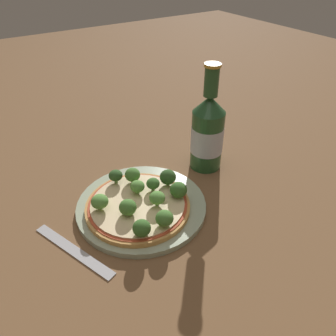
% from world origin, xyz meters
% --- Properties ---
extents(ground_plane, '(3.00, 3.00, 0.00)m').
position_xyz_m(ground_plane, '(0.00, 0.00, 0.00)').
color(ground_plane, brown).
extents(plate, '(0.25, 0.25, 0.01)m').
position_xyz_m(plate, '(0.02, -0.02, 0.01)').
color(plate, '#A3B293').
rests_on(plate, ground_plane).
extents(pizza, '(0.20, 0.20, 0.01)m').
position_xyz_m(pizza, '(0.01, -0.03, 0.02)').
color(pizza, tan).
rests_on(pizza, plate).
extents(broccoli_floret_0, '(0.03, 0.03, 0.03)m').
position_xyz_m(broccoli_floret_0, '(0.02, -0.01, 0.04)').
color(broccoli_floret_0, '#6B8E51').
rests_on(broccoli_floret_0, pizza).
extents(broccoli_floret_1, '(0.03, 0.03, 0.03)m').
position_xyz_m(broccoli_floret_1, '(-0.03, -0.11, 0.04)').
color(broccoli_floret_1, '#6B8E51').
rests_on(broccoli_floret_1, pizza).
extents(broccoli_floret_2, '(0.03, 0.03, 0.03)m').
position_xyz_m(broccoli_floret_2, '(0.03, -0.06, 0.04)').
color(broccoli_floret_2, '#6B8E51').
rests_on(broccoli_floret_2, pizza).
extents(broccoli_floret_3, '(0.03, 0.03, 0.03)m').
position_xyz_m(broccoli_floret_3, '(0.00, 0.05, 0.04)').
color(broccoli_floret_3, '#6B8E51').
rests_on(broccoli_floret_3, pizza).
extents(broccoli_floret_4, '(0.03, 0.03, 0.03)m').
position_xyz_m(broccoli_floret_4, '(0.02, -0.11, 0.04)').
color(broccoli_floret_4, '#6B8E51').
rests_on(broccoli_floret_4, pizza).
extents(broccoli_floret_5, '(0.03, 0.03, 0.03)m').
position_xyz_m(broccoli_floret_5, '(-0.02, -0.05, 0.04)').
color(broccoli_floret_5, '#6B8E51').
rests_on(broccoli_floret_5, pizza).
extents(broccoli_floret_6, '(0.03, 0.03, 0.03)m').
position_xyz_m(broccoli_floret_6, '(-0.06, -0.01, 0.04)').
color(broccoli_floret_6, '#6B8E51').
rests_on(broccoli_floret_6, pizza).
extents(broccoli_floret_7, '(0.03, 0.03, 0.03)m').
position_xyz_m(broccoli_floret_7, '(0.08, -0.02, 0.04)').
color(broccoli_floret_7, '#6B8E51').
rests_on(broccoli_floret_7, pizza).
extents(broccoli_floret_8, '(0.03, 0.03, 0.03)m').
position_xyz_m(broccoli_floret_8, '(0.05, -0.01, 0.04)').
color(broccoli_floret_8, '#6B8E51').
rests_on(broccoli_floret_8, pizza).
extents(broccoli_floret_9, '(0.03, 0.03, 0.03)m').
position_xyz_m(broccoli_floret_9, '(0.03, 0.03, 0.04)').
color(broccoli_floret_9, '#6B8E51').
rests_on(broccoli_floret_9, pizza).
extents(broccoli_floret_10, '(0.03, 0.03, 0.03)m').
position_xyz_m(broccoli_floret_10, '(0.08, -0.06, 0.04)').
color(broccoli_floret_10, '#6B8E51').
rests_on(broccoli_floret_10, pizza).
extents(beer_bottle, '(0.07, 0.07, 0.24)m').
position_xyz_m(beer_bottle, '(0.22, 0.03, 0.09)').
color(beer_bottle, '#234C28').
rests_on(beer_bottle, ground_plane).
extents(fork, '(0.08, 0.18, 0.00)m').
position_xyz_m(fork, '(-0.13, -0.05, 0.00)').
color(fork, '#B2B2B7').
rests_on(fork, ground_plane).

